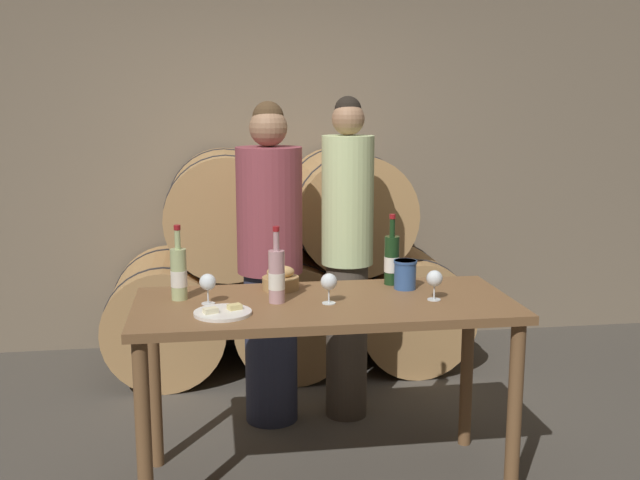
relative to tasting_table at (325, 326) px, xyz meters
name	(u,v)px	position (x,y,z in m)	size (l,w,h in m)	color
stone_wall_back	(278,123)	(0.00, 2.21, 0.83)	(10.00, 0.12, 3.20)	#7F705B
barrel_stack	(287,270)	(0.00, 1.64, -0.12)	(2.36, 0.89, 1.45)	tan
tasting_table	(325,326)	(0.00, 0.00, 0.00)	(1.69, 0.73, 0.89)	brown
person_left	(270,263)	(-0.18, 0.76, 0.13)	(0.35, 0.35, 1.76)	#2D334C
person_right	(347,255)	(0.24, 0.76, 0.16)	(0.28, 0.28, 1.79)	#4C4238
wine_bottle_red	(392,260)	(0.37, 0.26, 0.24)	(0.07, 0.07, 0.34)	#193819
wine_bottle_white	(179,274)	(-0.64, 0.12, 0.24)	(0.07, 0.07, 0.34)	#ADBC7F
wine_bottle_rose	(277,276)	(-0.21, 0.01, 0.24)	(0.07, 0.07, 0.34)	#BC8E93
blue_crock	(405,273)	(0.41, 0.16, 0.19)	(0.11, 0.11, 0.14)	#335693
bread_basket	(281,280)	(-0.17, 0.24, 0.16)	(0.17, 0.17, 0.11)	#A87F4C
cheese_plate	(223,312)	(-0.45, -0.15, 0.13)	(0.24, 0.24, 0.04)	white
wine_glass_far_left	(208,283)	(-0.51, 0.03, 0.21)	(0.07, 0.07, 0.14)	white
wine_glass_left	(329,282)	(0.01, -0.04, 0.21)	(0.07, 0.07, 0.14)	white
wine_glass_center	(435,279)	(0.49, -0.05, 0.21)	(0.07, 0.07, 0.14)	white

